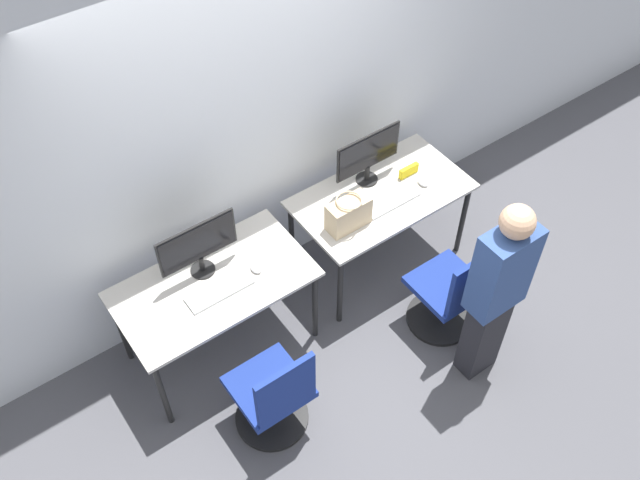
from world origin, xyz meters
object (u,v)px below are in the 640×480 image
mouse_left (256,269)px  office_chair_right (451,295)px  office_chair_left (274,398)px  person_right (497,290)px  monitor_right (368,155)px  handbag (348,214)px  mouse_right (423,183)px  keyboard_left (219,291)px  monitor_left (198,246)px  keyboard_right (391,201)px

mouse_left → office_chair_right: office_chair_right is taller
office_chair_left → person_right: size_ratio=0.56×
monitor_right → person_right: size_ratio=0.34×
monitor_right → handbag: size_ratio=1.78×
monitor_right → mouse_right: bearing=-42.3°
keyboard_left → office_chair_right: size_ratio=0.50×
office_chair_left → office_chair_right: same height
monitor_left → keyboard_left: 0.31m
handbag → keyboard_left: bearing=178.8°
monitor_left → keyboard_left: bearing=-90.0°
monitor_right → mouse_right: monitor_right is taller
mouse_right → keyboard_left: bearing=179.4°
keyboard_right → person_right: bearing=-91.9°
monitor_left → mouse_right: (1.67, -0.23, -0.22)m
mouse_right → office_chair_right: size_ratio=0.10×
keyboard_right → person_right: size_ratio=0.28×
monitor_left → office_chair_left: bearing=-92.2°
mouse_right → person_right: person_right is taller
monitor_left → office_chair_right: 1.76m
monitor_left → keyboard_right: (1.37, -0.23, -0.23)m
office_chair_left → monitor_right: monitor_right is taller
keyboard_right → monitor_right: bearing=90.0°
monitor_left → monitor_right: (1.37, 0.04, 0.00)m
mouse_right → office_chair_right: 0.82m
monitor_left → handbag: bearing=-13.2°
monitor_left → keyboard_right: monitor_left is taller
monitor_right → keyboard_right: bearing=-90.0°
monitor_left → handbag: 1.03m
office_chair_left → monitor_right: bearing=32.5°
mouse_left → office_chair_left: bearing=-115.4°
keyboard_left → monitor_right: monitor_right is taller
handbag → mouse_right: bearing=0.4°
monitor_left → mouse_right: size_ratio=5.92×
mouse_left → office_chair_left: size_ratio=0.10×
keyboard_left → office_chair_left: bearing=-92.9°
person_right → handbag: size_ratio=5.17×
person_right → handbag: person_right is taller
office_chair_left → monitor_right: (1.40, 0.89, 0.61)m
monitor_left → monitor_right: bearing=1.8°
monitor_left → handbag: monitor_left is taller
keyboard_left → mouse_right: mouse_right is taller
monitor_left → mouse_right: monitor_left is taller
keyboard_right → person_right: person_right is taller
monitor_left → keyboard_left: monitor_left is taller
person_right → monitor_left: bearing=136.5°
person_right → keyboard_right: bearing=88.1°
monitor_right → office_chair_right: 1.12m
mouse_left → handbag: (0.72, -0.03, 0.10)m
mouse_left → monitor_right: size_ratio=0.17×
keyboard_left → mouse_left: bearing=2.6°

